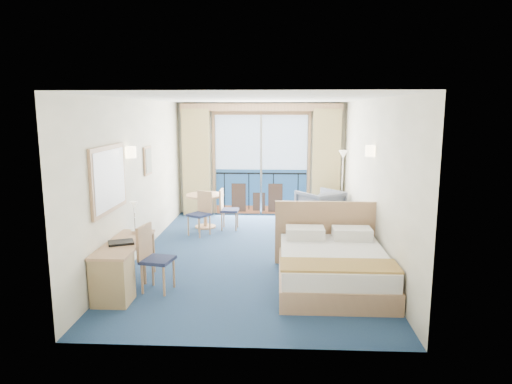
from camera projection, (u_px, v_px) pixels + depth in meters
name	position (u px, v px, depth m)	size (l,w,h in m)	color
floor	(254.00, 254.00, 8.08)	(6.50, 6.50, 0.00)	navy
room_walls	(254.00, 154.00, 7.77)	(4.04, 6.54, 2.72)	beige
balcony_door	(261.00, 168.00, 11.05)	(2.36, 0.03, 2.52)	navy
curtain_left	(197.00, 162.00, 10.95)	(0.65, 0.22, 2.55)	tan
curtain_right	(326.00, 163.00, 10.80)	(0.65, 0.22, 2.55)	tan
pelmet	(261.00, 107.00, 10.68)	(3.80, 0.25, 0.18)	tan
mirror	(109.00, 179.00, 6.43)	(0.05, 1.25, 0.95)	tan
wall_print	(148.00, 161.00, 8.34)	(0.04, 0.42, 0.52)	tan
sconce_left	(130.00, 152.00, 7.26)	(0.18, 0.18, 0.18)	#FFE6B2
sconce_right	(371.00, 151.00, 7.51)	(0.18, 0.18, 0.18)	#FFE6B2
bed	(332.00, 265.00, 6.60)	(1.68, 2.00, 1.06)	tan
nightstand	(357.00, 243.00, 7.82)	(0.40, 0.38, 0.52)	tan
phone	(356.00, 226.00, 7.75)	(0.20, 0.16, 0.09)	silver
armchair	(320.00, 207.00, 10.13)	(0.83, 0.85, 0.78)	#4A505A
floor_lamp	(343.00, 168.00, 10.35)	(0.22, 0.22, 1.62)	silver
desk	(115.00, 273.00, 6.07)	(0.50, 1.45, 0.68)	tan
desk_chair	(152.00, 254.00, 6.36)	(0.48, 0.47, 0.94)	#1D2545
folder	(121.00, 242.00, 6.34)	(0.34, 0.25, 0.03)	black
desk_lamp	(134.00, 211.00, 6.85)	(0.12, 0.12, 0.46)	silver
round_table	(205.00, 202.00, 9.83)	(0.81, 0.81, 0.73)	tan
table_chair_a	(226.00, 207.00, 9.70)	(0.39, 0.38, 0.86)	#1D2545
table_chair_b	(201.00, 210.00, 9.28)	(0.53, 0.53, 0.89)	#1D2545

